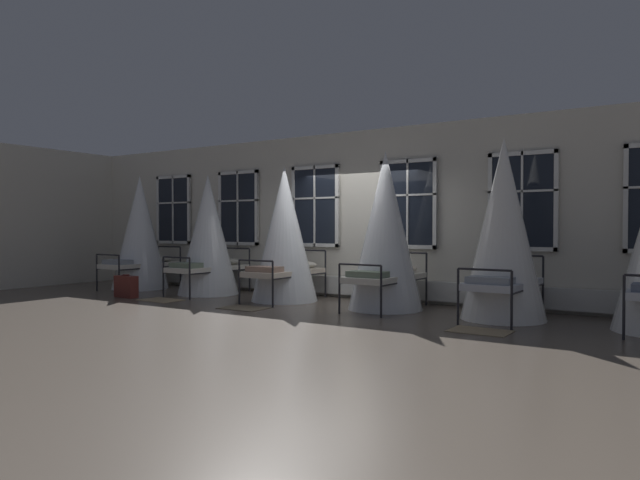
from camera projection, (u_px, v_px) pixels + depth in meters
The scene contains 13 objects.
ground at pixel (328, 305), 10.51m from camera, with size 28.77×28.77×0.00m, color brown.
back_wall_with_windows at pixel (362, 215), 11.54m from camera, with size 15.38×0.10×3.34m, color beige.
end_wall_left at pixel (14, 217), 13.41m from camera, with size 0.10×6.34×3.34m, color beige.
window_bank at pixel (359, 247), 11.45m from camera, with size 11.62×0.10×2.63m.
cot_first at pixel (140, 234), 13.42m from camera, with size 1.29×1.81×2.62m.
cot_second at pixel (208, 236), 12.29m from camera, with size 1.29×1.83×2.55m.
cot_third at pixel (284, 235), 11.17m from camera, with size 1.29×1.81×2.60m.
cot_fourth at pixel (385, 232), 9.99m from camera, with size 1.29×1.82×2.74m.
cot_fifth at pixel (503, 231), 8.88m from camera, with size 1.29×1.83×2.80m.
rug_second at pixel (161, 300), 11.25m from camera, with size 0.80×0.56×0.01m, color #8E7A5B.
rug_third at pixel (243, 308), 10.12m from camera, with size 0.80×0.56×0.01m, color brown.
rug_fifth at pixel (480, 331), 7.86m from camera, with size 0.80×0.56×0.01m, color #8E7A5B.
suitcase_dark at pixel (126, 286), 11.71m from camera, with size 0.57×0.25×0.47m.
Camera 1 is at (5.54, -8.90, 1.41)m, focal length 32.45 mm.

